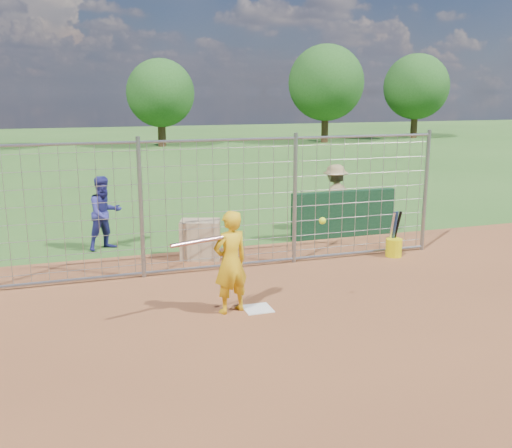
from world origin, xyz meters
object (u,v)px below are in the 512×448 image
object	(u,v)px
bystander_c	(335,198)
bucket_with_bats	(394,245)
bystander_a	(105,213)
equipment_bin	(200,239)
batter	(230,262)

from	to	relation	value
bystander_c	bucket_with_bats	xyz separation A→B (m)	(0.16, -2.49, -0.58)
bystander_a	bucket_with_bats	distance (m)	6.21
bystander_a	equipment_bin	xyz separation A→B (m)	(1.80, -1.33, -0.41)
bystander_a	bucket_with_bats	world-z (taller)	bystander_a
equipment_bin	bucket_with_bats	size ratio (longest dim) A/B	0.82
bystander_c	bucket_with_bats	distance (m)	2.57
batter	bystander_c	size ratio (longest dim) A/B	0.99
equipment_bin	bucket_with_bats	bearing A→B (deg)	1.79
bystander_c	bucket_with_bats	bearing A→B (deg)	80.69
batter	bucket_with_bats	distance (m)	4.54
batter	bystander_c	xyz separation A→B (m)	(3.91, 4.41, 0.01)
equipment_bin	bucket_with_bats	world-z (taller)	bucket_with_bats
batter	bystander_a	xyz separation A→B (m)	(-1.59, 4.38, -0.00)
bystander_a	equipment_bin	bearing A→B (deg)	-61.31
batter	bucket_with_bats	world-z (taller)	batter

